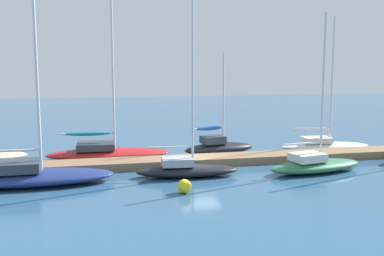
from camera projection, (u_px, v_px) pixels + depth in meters
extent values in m
plane|color=#2D567A|center=(199.00, 164.00, 27.74)|extent=(120.00, 120.00, 0.00)
cube|color=#846647|center=(199.00, 161.00, 27.70)|extent=(32.56, 2.00, 0.48)
ellipsoid|color=navy|center=(33.00, 178.00, 22.93)|extent=(8.16, 2.71, 0.77)
cube|color=#333842|center=(16.00, 166.00, 22.66)|extent=(2.45, 1.89, 0.50)
cylinder|color=silver|center=(36.00, 68.00, 22.24)|extent=(0.15, 0.15, 10.38)
cylinder|color=silver|center=(5.00, 151.00, 22.44)|extent=(3.42, 0.13, 0.12)
ellipsoid|color=#B21E1E|center=(109.00, 154.00, 29.37)|extent=(8.10, 3.03, 0.67)
cube|color=#333842|center=(96.00, 146.00, 29.15)|extent=(2.47, 1.99, 0.43)
cylinder|color=silver|center=(112.00, 54.00, 28.54)|extent=(0.15, 0.15, 12.25)
cylinder|color=silver|center=(88.00, 134.00, 28.95)|extent=(3.36, 0.25, 0.12)
ellipsoid|color=teal|center=(88.00, 134.00, 28.95)|extent=(3.04, 0.48, 0.28)
ellipsoid|color=black|center=(188.00, 171.00, 24.64)|extent=(5.75, 2.09, 0.65)
cube|color=#9EA3AD|center=(177.00, 162.00, 24.48)|extent=(1.78, 1.30, 0.42)
cylinder|color=silver|center=(193.00, 84.00, 24.02)|extent=(0.13, 0.13, 8.87)
cylinder|color=silver|center=(171.00, 147.00, 24.32)|extent=(2.37, 0.28, 0.11)
ellipsoid|color=black|center=(220.00, 148.00, 30.89)|extent=(5.30, 2.52, 0.79)
cube|color=#333842|center=(213.00, 140.00, 30.61)|extent=(1.70, 1.43, 0.51)
cylinder|color=silver|center=(223.00, 98.00, 30.51)|extent=(0.13, 0.13, 6.12)
cylinder|color=silver|center=(209.00, 128.00, 30.39)|extent=(2.13, 0.46, 0.10)
ellipsoid|color=blue|center=(209.00, 128.00, 30.39)|extent=(1.96, 0.67, 0.28)
ellipsoid|color=#2D7047|center=(316.00, 166.00, 25.72)|extent=(6.21, 3.03, 0.69)
cube|color=silver|center=(308.00, 157.00, 25.42)|extent=(2.01, 1.70, 0.45)
cylinder|color=silver|center=(323.00, 88.00, 25.21)|extent=(0.14, 0.14, 8.28)
cylinder|color=silver|center=(303.00, 143.00, 25.17)|extent=(2.48, 0.55, 0.11)
ellipsoid|color=white|center=(325.00, 146.00, 32.25)|extent=(6.68, 2.43, 0.59)
cube|color=silver|center=(317.00, 140.00, 32.09)|extent=(2.07, 1.49, 0.39)
cylinder|color=silver|center=(332.00, 80.00, 31.64)|extent=(0.14, 0.14, 8.84)
cylinder|color=silver|center=(312.00, 128.00, 31.92)|extent=(2.75, 0.33, 0.11)
sphere|color=yellow|center=(184.00, 186.00, 21.47)|extent=(0.68, 0.68, 0.68)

